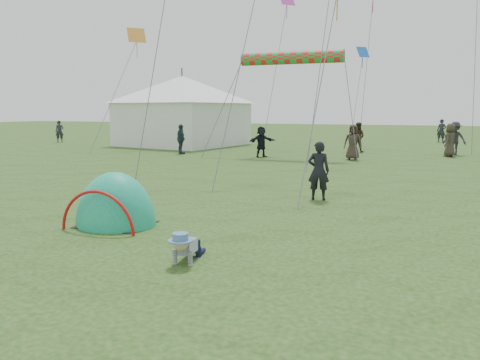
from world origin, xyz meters
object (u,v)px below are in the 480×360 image
(popup_tent, at_px, (116,225))
(event_marquee, at_px, (183,108))
(crawling_toddler, at_px, (185,246))
(standing_adult, at_px, (319,171))

(popup_tent, height_order, event_marquee, event_marquee)
(crawling_toddler, distance_m, event_marquee, 25.22)
(crawling_toddler, bearing_deg, popup_tent, 141.29)
(popup_tent, distance_m, event_marquee, 22.64)
(crawling_toddler, height_order, event_marquee, event_marquee)
(popup_tent, height_order, standing_adult, standing_adult)
(crawling_toddler, distance_m, popup_tent, 3.07)
(crawling_toddler, relative_size, popup_tent, 0.31)
(crawling_toddler, relative_size, event_marquee, 0.10)
(crawling_toddler, height_order, standing_adult, standing_adult)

